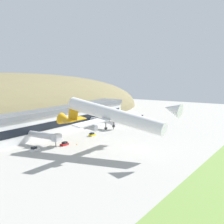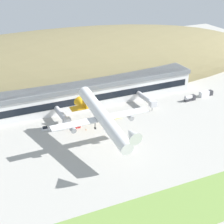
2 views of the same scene
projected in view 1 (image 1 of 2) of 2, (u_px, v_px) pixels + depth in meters
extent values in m
plane|color=#ADAAA3|center=(137.00, 148.00, 125.77)|extent=(366.94, 366.94, 0.00)
cube|color=silver|center=(51.00, 120.00, 154.97)|extent=(110.87, 14.67, 12.49)
cube|color=slate|center=(51.00, 110.00, 154.28)|extent=(112.07, 15.87, 2.25)
cube|color=black|center=(63.00, 123.00, 151.17)|extent=(106.44, 0.16, 3.50)
cylinder|color=silver|center=(43.00, 135.00, 129.76)|extent=(2.60, 15.05, 2.60)
cube|color=silver|center=(57.00, 138.00, 125.79)|extent=(3.38, 2.86, 2.86)
cylinder|color=slate|center=(56.00, 142.00, 126.32)|extent=(0.36, 0.36, 4.00)
cylinder|color=silver|center=(103.00, 121.00, 167.35)|extent=(2.60, 14.89, 2.60)
cube|color=silver|center=(114.00, 122.00, 163.43)|extent=(3.38, 2.86, 2.86)
cylinder|color=slate|center=(114.00, 126.00, 163.96)|extent=(0.36, 0.36, 4.00)
cylinder|color=white|center=(114.00, 115.00, 119.26)|extent=(5.19, 41.97, 12.06)
cone|color=white|center=(172.00, 109.00, 106.41)|extent=(5.08, 6.47, 5.96)
cone|color=orange|center=(67.00, 120.00, 132.39)|extent=(5.08, 7.50, 6.14)
cube|color=orange|center=(74.00, 110.00, 129.57)|extent=(0.50, 6.01, 9.09)
cube|color=orange|center=(74.00, 120.00, 130.28)|extent=(13.49, 3.64, 0.96)
cube|color=white|center=(110.00, 118.00, 120.51)|extent=(41.98, 3.62, 1.04)
cylinder|color=#9E9EA3|center=(92.00, 127.00, 109.86)|extent=(2.30, 3.93, 2.87)
cylinder|color=#9E9EA3|center=(127.00, 118.00, 131.00)|extent=(2.30, 3.93, 2.87)
cylinder|color=#2D2D2D|center=(106.00, 126.00, 118.46)|extent=(0.28, 0.28, 2.20)
cylinder|color=#2D2D2D|center=(106.00, 128.00, 118.61)|extent=(0.45, 1.10, 1.10)
cylinder|color=#2D2D2D|center=(114.00, 123.00, 123.25)|extent=(0.28, 0.28, 2.20)
cylinder|color=#2D2D2D|center=(114.00, 126.00, 123.40)|extent=(0.45, 1.10, 1.10)
cylinder|color=#2D2D2D|center=(148.00, 121.00, 111.80)|extent=(0.22, 0.22, 1.98)
cylinder|color=#2D2D2D|center=(148.00, 124.00, 111.93)|extent=(0.30, 0.82, 0.82)
cube|color=#B21E1E|center=(64.00, 144.00, 129.30)|extent=(3.76, 1.80, 0.83)
cube|color=black|center=(65.00, 143.00, 129.35)|extent=(2.07, 1.52, 0.68)
cube|color=gold|center=(92.00, 135.00, 147.88)|extent=(3.72, 2.09, 0.85)
cube|color=black|center=(92.00, 133.00, 147.62)|extent=(2.07, 1.72, 0.69)
cube|color=silver|center=(34.00, 150.00, 120.40)|extent=(3.86, 2.05, 0.93)
cube|color=black|center=(34.00, 148.00, 120.14)|extent=(2.17, 1.65, 0.76)
cube|color=#333338|center=(133.00, 120.00, 187.71)|extent=(2.21, 2.41, 2.71)
cube|color=black|center=(134.00, 119.00, 188.57)|extent=(0.22, 1.93, 1.19)
cube|color=#38383D|center=(131.00, 122.00, 185.04)|extent=(4.49, 2.36, 0.90)
cylinder|color=#B7B7BC|center=(131.00, 119.00, 184.83)|extent=(4.28, 2.46, 2.15)
cube|color=#333338|center=(141.00, 117.00, 198.90)|extent=(2.70, 2.49, 2.57)
cube|color=black|center=(141.00, 116.00, 199.98)|extent=(0.17, 2.02, 1.13)
cube|color=silver|center=(138.00, 117.00, 195.38)|extent=(5.62, 2.63, 2.92)
cube|color=orange|center=(77.00, 145.00, 130.17)|extent=(0.52, 0.52, 0.03)
cone|color=orange|center=(77.00, 144.00, 130.13)|extent=(0.40, 0.40, 0.55)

